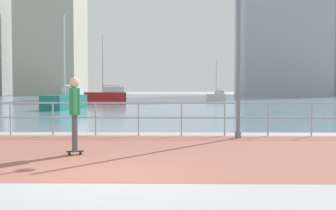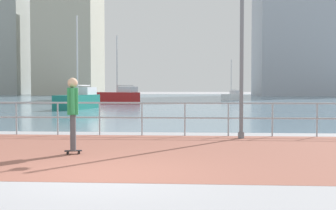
% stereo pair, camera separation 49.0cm
% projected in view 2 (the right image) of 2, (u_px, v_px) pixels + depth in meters
% --- Properties ---
extents(ground, '(220.00, 220.00, 0.00)m').
position_uv_depth(ground, '(179.00, 102.00, 47.39)').
color(ground, '#9E9EA3').
extents(brick_paving, '(28.00, 6.85, 0.01)m').
position_uv_depth(brick_paving, '(125.00, 151.00, 10.29)').
color(brick_paving, '#935647').
rests_on(brick_paving, ground).
extents(harbor_water, '(180.00, 88.00, 0.00)m').
position_uv_depth(harbor_water, '(182.00, 99.00, 58.58)').
color(harbor_water, slate).
rests_on(harbor_water, ground).
extents(waterfront_railing, '(25.25, 0.06, 1.09)m').
position_uv_depth(waterfront_railing, '(142.00, 112.00, 13.67)').
color(waterfront_railing, '#9EADB7').
rests_on(waterfront_railing, ground).
extents(lamppost, '(0.82, 0.36, 5.64)m').
position_uv_depth(lamppost, '(237.00, 36.00, 12.79)').
color(lamppost, slate).
rests_on(lamppost, ground).
extents(skateboarder, '(0.41, 0.56, 1.79)m').
position_uv_depth(skateboarder, '(73.00, 108.00, 9.79)').
color(skateboarder, black).
rests_on(skateboarder, ground).
extents(sailboat_blue, '(2.68, 3.70, 5.06)m').
position_uv_depth(sailboat_blue, '(232.00, 96.00, 52.83)').
color(sailboat_blue, white).
rests_on(sailboat_blue, ground).
extents(sailboat_white, '(5.09, 3.95, 7.05)m').
position_uv_depth(sailboat_white, '(118.00, 96.00, 44.37)').
color(sailboat_white, '#B21E1E').
rests_on(sailboat_white, ground).
extents(sailboat_teal, '(2.29, 5.01, 6.78)m').
position_uv_depth(sailboat_teal, '(79.00, 100.00, 30.78)').
color(sailboat_teal, '#197266').
rests_on(sailboat_teal, ground).
extents(tower_brick, '(12.40, 13.28, 25.14)m').
position_uv_depth(tower_brick, '(70.00, 41.00, 91.27)').
color(tower_brick, '#B2AD99').
rests_on(tower_brick, ground).
extents(tower_slate, '(16.12, 14.28, 37.31)m').
position_uv_depth(tower_slate, '(298.00, 4.00, 81.91)').
color(tower_slate, '#A3A8B2').
rests_on(tower_slate, ground).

